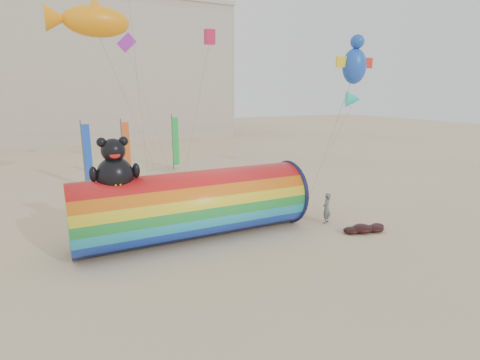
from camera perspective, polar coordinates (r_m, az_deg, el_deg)
name	(u,v)px	position (r m, az deg, el deg)	size (l,w,h in m)	color
ground	(244,230)	(20.18, 0.64, -7.67)	(160.00, 160.00, 0.00)	#CCB58C
hotel_building	(18,69)	(62.87, -30.69, 14.31)	(60.40, 15.40, 20.60)	#B7AD99
windsock_assembly	(194,203)	(18.95, -7.07, -3.48)	(11.67, 3.56, 5.38)	red
kite_handler	(327,208)	(21.55, 13.05, -4.21)	(0.63, 0.42, 1.74)	#5B5D62
fabric_bundle	(365,228)	(21.02, 18.46, -7.02)	(2.62, 1.35, 0.41)	black
festival_banners	(133,148)	(32.51, -16.03, 4.66)	(8.84, 4.56, 5.20)	#59595E
flying_kites	(188,32)	(23.88, -7.89, 21.43)	(30.56, 14.94, 11.17)	orange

